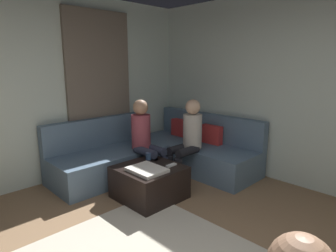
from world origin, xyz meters
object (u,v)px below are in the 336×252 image
coffee_mug (149,156)px  person_on_couch_back (188,137)px  ottoman (149,182)px  game_remote (171,165)px  person_on_couch_side (145,137)px  sectional_couch (159,154)px

coffee_mug → person_on_couch_back: (0.16, 0.62, 0.19)m
ottoman → coffee_mug: coffee_mug is taller
coffee_mug → game_remote: bearing=5.7°
ottoman → person_on_couch_side: person_on_couch_side is taller
person_on_couch_side → sectional_couch: bearing=-160.3°
game_remote → person_on_couch_back: (-0.24, 0.58, 0.23)m
game_remote → person_on_couch_side: bearing=170.0°
coffee_mug → person_on_couch_side: 0.35m
sectional_couch → person_on_couch_side: 0.58m
sectional_couch → ottoman: (0.62, -0.75, -0.07)m
sectional_couch → person_on_couch_side: person_on_couch_side is taller
ottoman → game_remote: size_ratio=5.07×
person_on_couch_back → person_on_couch_side: bearing=48.6°
sectional_couch → coffee_mug: bearing=-55.0°
person_on_couch_back → coffee_mug: bearing=75.3°
ottoman → coffee_mug: size_ratio=8.00×
person_on_couch_back → person_on_couch_side: (-0.41, -0.47, 0.00)m
ottoman → person_on_couch_side: 0.73m
game_remote → person_on_couch_side: size_ratio=0.12×
coffee_mug → person_on_couch_back: size_ratio=0.08×
ottoman → game_remote: bearing=50.7°
sectional_couch → coffee_mug: size_ratio=26.84×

